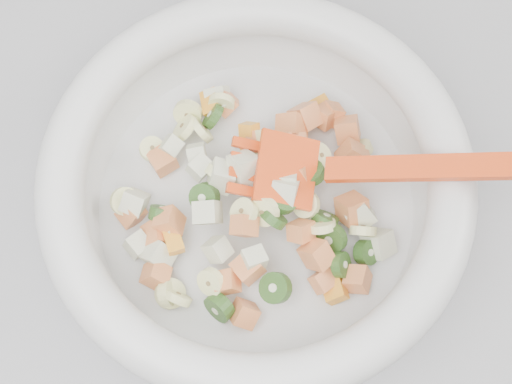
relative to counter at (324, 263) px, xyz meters
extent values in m
cube|color=gray|center=(0.00, 0.00, 0.00)|extent=(2.00, 0.60, 0.90)
cylinder|color=silver|center=(-0.12, -0.04, 0.46)|extent=(0.30, 0.30, 0.02)
torus|color=silver|center=(-0.12, -0.04, 0.53)|extent=(0.37, 0.37, 0.04)
cylinder|color=beige|center=(-0.20, 0.03, 0.48)|extent=(0.03, 0.03, 0.01)
cylinder|color=beige|center=(-0.16, 0.06, 0.48)|extent=(0.03, 0.03, 0.03)
cylinder|color=beige|center=(-0.01, -0.01, 0.48)|extent=(0.03, 0.03, 0.03)
cylinder|color=beige|center=(-0.08, -0.06, 0.50)|extent=(0.03, 0.03, 0.02)
cylinder|color=beige|center=(-0.07, -0.08, 0.50)|extent=(0.03, 0.03, 0.03)
cylinder|color=beige|center=(-0.06, -0.02, 0.50)|extent=(0.03, 0.03, 0.02)
cylinder|color=beige|center=(-0.08, 0.00, 0.50)|extent=(0.03, 0.03, 0.03)
cylinder|color=beige|center=(-0.21, -0.11, 0.48)|extent=(0.04, 0.04, 0.02)
cylinder|color=beige|center=(-0.12, -0.06, 0.51)|extent=(0.03, 0.04, 0.03)
cylinder|color=beige|center=(-0.15, -0.02, 0.50)|extent=(0.03, 0.04, 0.03)
cylinder|color=beige|center=(-0.04, -0.09, 0.48)|extent=(0.03, 0.02, 0.03)
cylinder|color=beige|center=(-0.13, 0.06, 0.49)|extent=(0.03, 0.02, 0.03)
cylinder|color=beige|center=(-0.13, -0.06, 0.51)|extent=(0.03, 0.03, 0.02)
cylinder|color=beige|center=(-0.15, 0.04, 0.48)|extent=(0.02, 0.03, 0.04)
cylinder|color=beige|center=(-0.23, -0.02, 0.48)|extent=(0.04, 0.04, 0.02)
cylinder|color=beige|center=(-0.17, -0.11, 0.49)|extent=(0.03, 0.03, 0.03)
cylinder|color=beige|center=(-0.17, 0.04, 0.49)|extent=(0.03, 0.03, 0.03)
cylinder|color=beige|center=(-0.10, 0.00, 0.51)|extent=(0.02, 0.03, 0.03)
cylinder|color=beige|center=(-0.21, -0.11, 0.48)|extent=(0.03, 0.02, 0.03)
cylinder|color=beige|center=(-0.21, -0.11, 0.48)|extent=(0.02, 0.03, 0.03)
cube|color=#FF9350|center=(-0.02, 0.00, 0.48)|extent=(0.03, 0.03, 0.03)
cube|color=#FF9350|center=(-0.03, 0.03, 0.48)|extent=(0.03, 0.03, 0.03)
cube|color=#FF9350|center=(-0.15, -0.14, 0.48)|extent=(0.03, 0.03, 0.03)
cube|color=#FF9350|center=(-0.04, -0.07, 0.49)|extent=(0.03, 0.04, 0.04)
cube|color=#FF9350|center=(-0.04, 0.02, 0.48)|extent=(0.03, 0.03, 0.03)
cube|color=#FF9350|center=(-0.02, -0.02, 0.49)|extent=(0.04, 0.04, 0.04)
cube|color=#FF9350|center=(-0.22, -0.09, 0.48)|extent=(0.03, 0.03, 0.03)
cube|color=#FF9350|center=(-0.07, 0.00, 0.49)|extent=(0.02, 0.02, 0.03)
cube|color=#FF9350|center=(-0.08, -0.11, 0.49)|extent=(0.03, 0.04, 0.03)
cube|color=#FF9350|center=(-0.16, -0.11, 0.49)|extent=(0.03, 0.02, 0.02)
cube|color=#FF9350|center=(-0.21, -0.05, 0.48)|extent=(0.03, 0.03, 0.03)
cube|color=#FF9350|center=(-0.14, -0.10, 0.49)|extent=(0.03, 0.03, 0.03)
cube|color=#FF9350|center=(-0.20, -0.05, 0.49)|extent=(0.03, 0.03, 0.03)
cube|color=#FF9350|center=(-0.07, 0.02, 0.49)|extent=(0.04, 0.03, 0.03)
cube|color=#FF9350|center=(-0.12, 0.06, 0.48)|extent=(0.03, 0.03, 0.03)
cube|color=#FF9350|center=(-0.08, -0.13, 0.48)|extent=(0.03, 0.02, 0.02)
cube|color=#FF9350|center=(-0.19, 0.02, 0.48)|extent=(0.03, 0.03, 0.02)
cube|color=#FF9350|center=(-0.23, -0.03, 0.48)|extent=(0.03, 0.03, 0.03)
cube|color=#FF9350|center=(-0.06, 0.03, 0.49)|extent=(0.03, 0.04, 0.04)
cube|color=#FF9350|center=(-0.08, -0.04, 0.50)|extent=(0.03, 0.03, 0.03)
cube|color=#FF9350|center=(-0.10, 0.01, 0.50)|extent=(0.03, 0.03, 0.03)
cube|color=#FF9350|center=(-0.09, -0.08, 0.50)|extent=(0.03, 0.03, 0.03)
cube|color=#FF9350|center=(-0.05, -0.13, 0.48)|extent=(0.03, 0.03, 0.03)
cube|color=#FF9350|center=(-0.14, -0.07, 0.51)|extent=(0.03, 0.02, 0.03)
cylinder|color=#4C9030|center=(-0.04, -0.11, 0.48)|extent=(0.03, 0.03, 0.02)
cylinder|color=#4C9030|center=(-0.07, -0.04, 0.50)|extent=(0.03, 0.03, 0.02)
cylinder|color=#4C9030|center=(-0.10, -0.06, 0.51)|extent=(0.04, 0.04, 0.02)
cylinder|color=#4C9030|center=(-0.20, -0.04, 0.49)|extent=(0.03, 0.03, 0.03)
cylinder|color=#4C9030|center=(-0.16, -0.04, 0.50)|extent=(0.03, 0.03, 0.03)
cylinder|color=#4C9030|center=(-0.12, -0.13, 0.49)|extent=(0.04, 0.04, 0.03)
cylinder|color=#4C9030|center=(-0.08, -0.02, 0.51)|extent=(0.02, 0.03, 0.03)
cylinder|color=#4C9030|center=(-0.17, -0.13, 0.48)|extent=(0.03, 0.03, 0.04)
cylinder|color=#4C9030|center=(-0.14, 0.05, 0.49)|extent=(0.03, 0.03, 0.03)
cylinder|color=#4C9030|center=(-0.07, -0.08, 0.49)|extent=(0.03, 0.03, 0.03)
cylinder|color=#4C9030|center=(-0.11, -0.07, 0.51)|extent=(0.02, 0.03, 0.03)
cylinder|color=#4C9030|center=(-0.06, -0.12, 0.49)|extent=(0.02, 0.03, 0.03)
cylinder|color=#4C9030|center=(-0.06, -0.09, 0.49)|extent=(0.03, 0.04, 0.04)
cube|color=beige|center=(-0.02, -0.11, 0.47)|extent=(0.03, 0.04, 0.04)
cube|color=beige|center=(-0.16, -0.08, 0.49)|extent=(0.03, 0.03, 0.03)
cube|color=beige|center=(-0.16, -0.05, 0.50)|extent=(0.03, 0.03, 0.03)
cube|color=beige|center=(-0.03, -0.08, 0.48)|extent=(0.03, 0.03, 0.04)
cube|color=beige|center=(-0.18, 0.02, 0.49)|extent=(0.03, 0.03, 0.02)
cube|color=beige|center=(-0.13, -0.02, 0.51)|extent=(0.03, 0.04, 0.04)
cube|color=beige|center=(-0.16, 0.01, 0.50)|extent=(0.02, 0.03, 0.03)
cube|color=beige|center=(-0.23, -0.02, 0.48)|extent=(0.03, 0.03, 0.03)
cube|color=beige|center=(-0.20, -0.05, 0.48)|extent=(0.03, 0.03, 0.03)
cube|color=beige|center=(-0.23, -0.06, 0.48)|extent=(0.03, 0.02, 0.03)
cube|color=beige|center=(-0.15, -0.02, 0.51)|extent=(0.03, 0.03, 0.03)
cube|color=beige|center=(-0.09, -0.04, 0.51)|extent=(0.02, 0.03, 0.03)
cube|color=beige|center=(-0.22, -0.07, 0.48)|extent=(0.04, 0.04, 0.03)
cube|color=beige|center=(-0.16, -0.01, 0.50)|extent=(0.03, 0.03, 0.02)
cube|color=beige|center=(-0.09, -0.05, 0.51)|extent=(0.03, 0.04, 0.03)
cube|color=beige|center=(-0.13, 0.07, 0.48)|extent=(0.03, 0.03, 0.03)
cube|color=beige|center=(-0.14, -0.10, 0.50)|extent=(0.02, 0.02, 0.02)
cube|color=orange|center=(-0.20, -0.06, 0.49)|extent=(0.02, 0.03, 0.01)
cube|color=orange|center=(-0.07, -0.14, 0.48)|extent=(0.02, 0.03, 0.02)
cube|color=orange|center=(-0.14, 0.06, 0.48)|extent=(0.02, 0.03, 0.02)
cube|color=orange|center=(-0.04, 0.04, 0.48)|extent=(0.03, 0.02, 0.02)
cube|color=orange|center=(-0.11, 0.01, 0.50)|extent=(0.02, 0.03, 0.03)
cube|color=#E64314|center=(-0.09, -0.03, 0.52)|extent=(0.07, 0.08, 0.03)
cube|color=#E64314|center=(-0.12, 0.00, 0.51)|extent=(0.03, 0.02, 0.01)
cube|color=#E64314|center=(-0.12, -0.01, 0.51)|extent=(0.03, 0.02, 0.01)
cube|color=#E64314|center=(-0.13, -0.03, 0.51)|extent=(0.03, 0.02, 0.01)
cube|color=#E64314|center=(-0.13, -0.04, 0.51)|extent=(0.03, 0.02, 0.01)
cube|color=#E64314|center=(0.03, -0.08, 0.55)|extent=(0.18, 0.08, 0.07)
camera|label=1|loc=(-0.17, -0.25, 1.08)|focal=50.00mm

